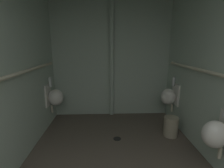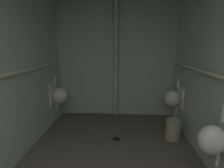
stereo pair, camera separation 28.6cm
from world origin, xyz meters
The scene contains 7 objects.
wall_back centered at (0.00, 4.10, 1.30)m, with size 2.80×0.06×2.61m, color #AEC0B0.
urinal_left_mid centered at (-1.19, 3.56, 0.61)m, with size 0.32×0.30×0.76m.
urinal_right_mid centered at (1.19, 2.01, 0.61)m, with size 0.32×0.30×0.76m.
urinal_right_far centered at (1.19, 3.51, 0.61)m, with size 0.32×0.30×0.76m.
standpipe_back_wall centered at (0.00, 3.99, 1.30)m, with size 0.09×0.09×2.56m, color #AEC0B0.
floor_drain centered at (0.06, 2.94, 0.00)m, with size 0.14×0.14×0.01m, color black.
waste_bin centered at (1.06, 3.01, 0.18)m, with size 0.26×0.26×0.37m, color #9E937A.
Camera 1 is at (-0.14, 0.27, 1.64)m, focal length 26.39 mm.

